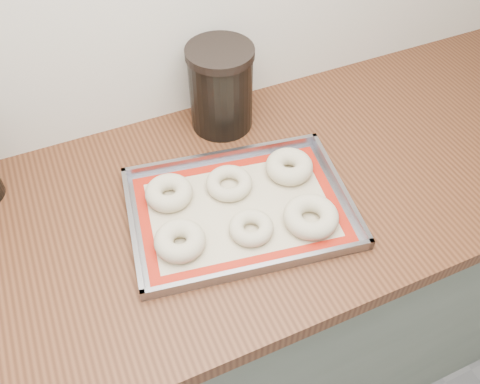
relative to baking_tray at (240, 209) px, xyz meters
name	(u,v)px	position (x,y,z in m)	size (l,w,h in m)	color
cabinet	(150,339)	(-0.25, 0.05, -0.48)	(3.00, 0.65, 0.86)	slate
countertop	(121,239)	(-0.25, 0.05, -0.03)	(3.06, 0.68, 0.04)	#5B311B
baking_tray	(240,209)	(0.00, 0.00, 0.00)	(0.51, 0.40, 0.03)	gray
baking_mat	(240,209)	(0.00, 0.00, 0.00)	(0.46, 0.35, 0.00)	#C6B793
bagel_front_left	(180,241)	(-0.15, -0.04, 0.02)	(0.10, 0.10, 0.04)	beige
bagel_front_mid	(251,228)	(0.00, -0.06, 0.01)	(0.09, 0.09, 0.03)	beige
bagel_front_right	(311,217)	(0.12, -0.09, 0.02)	(0.11, 0.11, 0.04)	beige
bagel_back_left	(169,193)	(-0.13, 0.09, 0.02)	(0.10, 0.10, 0.04)	beige
bagel_back_mid	(229,183)	(0.00, 0.07, 0.01)	(0.10, 0.10, 0.03)	beige
bagel_back_right	(289,167)	(0.14, 0.05, 0.02)	(0.11, 0.11, 0.04)	beige
canister_right	(221,88)	(0.08, 0.28, 0.10)	(0.16, 0.16, 0.21)	black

